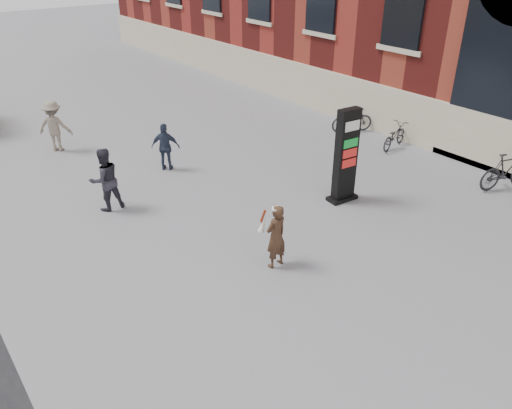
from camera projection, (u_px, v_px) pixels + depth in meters
ground at (254, 274)px, 11.20m from camera, size 100.00×100.00×0.00m
info_pylon at (346, 156)px, 13.74m from camera, size 0.90×0.51×2.70m
woman at (276, 236)px, 11.14m from camera, size 0.62×0.57×1.55m
pedestrian_a at (105, 180)px, 13.48m from camera, size 0.87×0.69×1.78m
pedestrian_b at (54, 126)px, 17.27m from camera, size 1.30×1.24×1.77m
pedestrian_c at (166, 147)px, 15.87m from camera, size 0.94×0.87×1.55m
bike_3 at (507, 171)px, 14.77m from camera, size 1.97×1.07×1.14m
bike_6 at (394, 136)px, 17.72m from camera, size 1.73×0.96×0.86m
bike_7 at (352, 119)px, 19.11m from camera, size 1.69×1.09×0.99m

